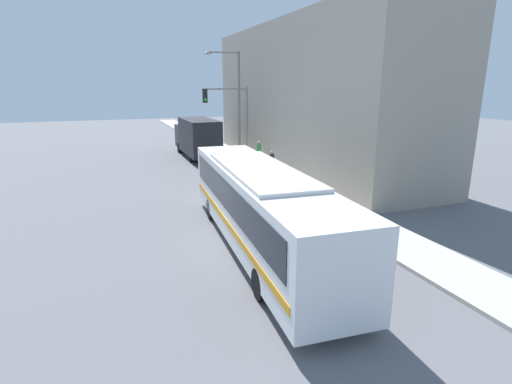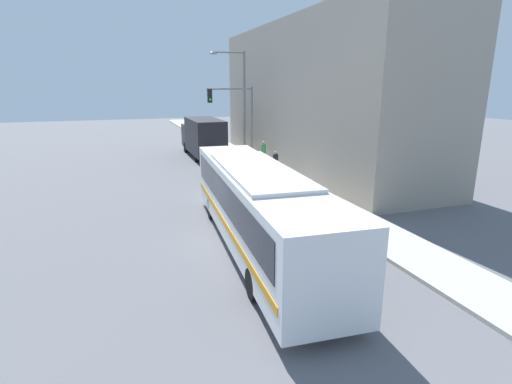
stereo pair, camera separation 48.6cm
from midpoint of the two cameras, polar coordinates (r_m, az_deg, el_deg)
The scene contains 11 objects.
ground_plane at distance 15.43m, azimuth -3.71°, elevation -7.32°, with size 120.00×120.00×0.00m, color slate.
sidewalk at distance 35.54m, azimuth -4.51°, elevation 5.66°, with size 2.40×70.00×0.14m.
building_facade at distance 30.18m, azimuth 7.08°, elevation 13.42°, with size 6.00×24.10×10.10m.
city_bus at distance 14.35m, azimuth -0.44°, elevation -1.59°, with size 3.23×12.61×3.05m.
delivery_truck at distance 33.56m, azimuth -8.87°, elevation 7.84°, with size 2.27×8.23×3.21m.
fire_hydrant at distance 22.35m, azimuth 4.22°, elevation 1.29°, with size 0.27×0.37×0.84m.
traffic_light_pole at distance 28.44m, azimuth -3.90°, elevation 11.21°, with size 3.28×0.35×5.60m.
parking_meter at distance 23.65m, azimuth 2.63°, elevation 3.27°, with size 0.14×0.14×1.32m.
street_lamp at distance 30.57m, azimuth -3.47°, elevation 13.21°, with size 2.65×0.28×8.07m.
pedestrian_near_corner at distance 25.74m, azimuth 1.72°, elevation 4.12°, with size 0.34×0.34×1.65m.
pedestrian_mid_block at distance 29.47m, azimuth -0.07°, elevation 5.63°, with size 0.34×0.34×1.74m.
Camera 1 is at (-4.37, -13.57, 5.88)m, focal length 28.00 mm.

